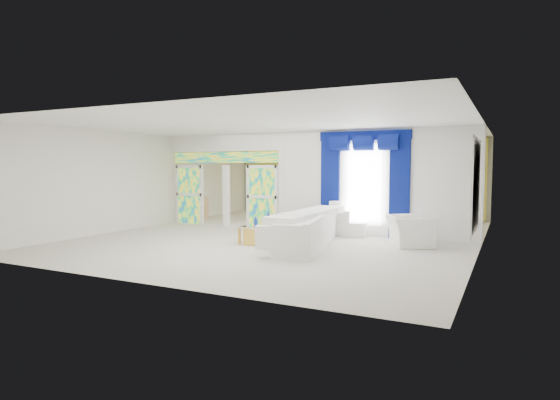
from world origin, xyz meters
The scene contains 22 objects.
floor centered at (0.00, 0.00, 0.00)m, with size 12.00×12.00×0.00m, color #B7AF9E.
dividing_wall centered at (2.15, 1.00, 1.50)m, with size 5.70×0.18×3.00m, color white.
dividing_header centered at (-2.85, 1.00, 2.73)m, with size 4.30×0.18×0.55m, color white.
stained_panel_left centered at (-4.28, 1.00, 1.00)m, with size 0.95×0.04×2.00m, color #994C3F.
stained_panel_right centered at (-1.42, 1.00, 1.00)m, with size 0.95×0.04×2.00m, color #994C3F.
stained_transom centered at (-2.85, 1.00, 2.25)m, with size 4.00×0.05×0.35m, color #994C3F.
window_pane centered at (1.90, 0.90, 1.45)m, with size 1.00×0.02×2.30m, color white.
blue_drape_left centered at (0.90, 0.87, 1.40)m, with size 0.55×0.10×2.80m, color #031141.
blue_drape_right centered at (2.90, 0.87, 1.40)m, with size 0.55×0.10×2.80m, color #031141.
blue_pelmet centered at (1.90, 0.87, 2.82)m, with size 2.60×0.12×0.25m, color #031141.
wall_mirror centered at (4.94, -1.00, 1.55)m, with size 0.04×2.70×1.90m, color white.
gold_curtains centered at (0.00, 5.90, 1.50)m, with size 9.70×0.12×2.90m, color gold.
white_sofa centered at (1.17, -1.31, 0.37)m, with size 0.84×3.90×0.74m, color white.
coffee_table centered at (-0.18, -1.01, 0.22)m, with size 0.65×1.94×0.43m, color gold.
console_table centered at (1.46, 0.61, 0.19)m, with size 1.17×0.37×0.39m, color white.
table_lamp centered at (1.16, 0.61, 0.68)m, with size 0.36×0.36×0.58m, color silver.
armchair centered at (3.40, -0.24, 0.37)m, with size 1.14×1.00×0.74m, color white.
grand_piano centered at (-1.74, 3.74, 0.44)m, with size 1.33×1.74×0.88m, color black.
piano_bench centered at (-1.74, 2.14, 0.14)m, with size 0.84×0.33×0.28m, color black.
tv_console centered at (-4.71, 2.08, 0.41)m, with size 0.56×0.51×0.82m, color tan.
chandelier centered at (-2.30, 3.40, 2.65)m, with size 0.60×0.60×0.60m, color gold.
decanters centered at (-0.14, -1.04, 0.53)m, with size 0.17×1.17×0.28m.
Camera 1 is at (5.61, -11.84, 1.98)m, focal length 29.80 mm.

